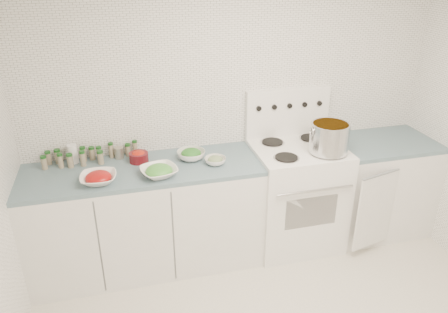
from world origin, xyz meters
TOP-DOWN VIEW (x-y plane):
  - room_walls at (0.00, 0.00)m, footprint 3.54×3.04m
  - counter_left at (-0.82, 1.19)m, footprint 1.85×0.62m
  - stove at (0.48, 1.19)m, footprint 0.76×0.70m
  - counter_right at (1.30, 1.19)m, footprint 0.89×0.73m
  - stock_pot at (0.67, 1.03)m, footprint 0.34×0.31m
  - bowl_tomato at (-1.15, 1.04)m, footprint 0.28×0.28m
  - bowl_snowpea at (-0.71, 1.03)m, footprint 0.32×0.32m
  - bowl_broccoli at (-0.42, 1.26)m, footprint 0.28×0.28m
  - bowl_zucchini at (-0.26, 1.12)m, footprint 0.21×0.21m
  - bowl_pepper at (-0.84, 1.32)m, footprint 0.15×0.15m
  - salt_canister at (-1.34, 1.43)m, footprint 0.09×0.09m
  - tin_can at (-0.99, 1.42)m, footprint 0.07×0.07m
  - spice_cluster at (-1.25, 1.41)m, footprint 0.74×0.15m

SIDE VIEW (x-z plane):
  - counter_right at x=1.30m, z-range 0.00..0.90m
  - counter_left at x=-0.82m, z-range 0.00..0.90m
  - stove at x=0.48m, z-range -0.18..1.18m
  - bowl_zucchini at x=-0.26m, z-range 0.90..0.97m
  - bowl_tomato at x=-1.15m, z-range 0.89..0.98m
  - bowl_snowpea at x=-0.71m, z-range 0.89..0.98m
  - bowl_broccoli at x=-0.42m, z-range 0.90..0.99m
  - bowl_pepper at x=-0.84m, z-range 0.90..0.99m
  - tin_can at x=-0.99m, z-range 0.90..0.99m
  - spice_cluster at x=-1.25m, z-range 0.89..1.03m
  - salt_canister at x=-1.34m, z-range 0.90..1.05m
  - stock_pot at x=0.67m, z-range 0.96..1.20m
  - room_walls at x=0.00m, z-range 0.30..2.82m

